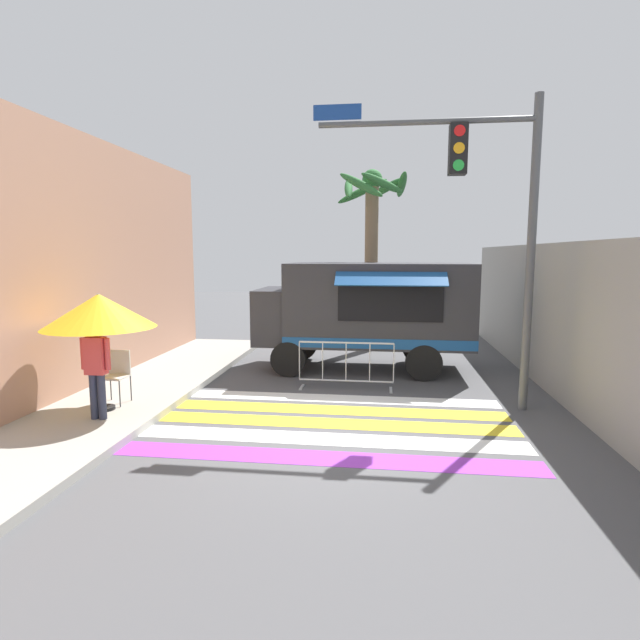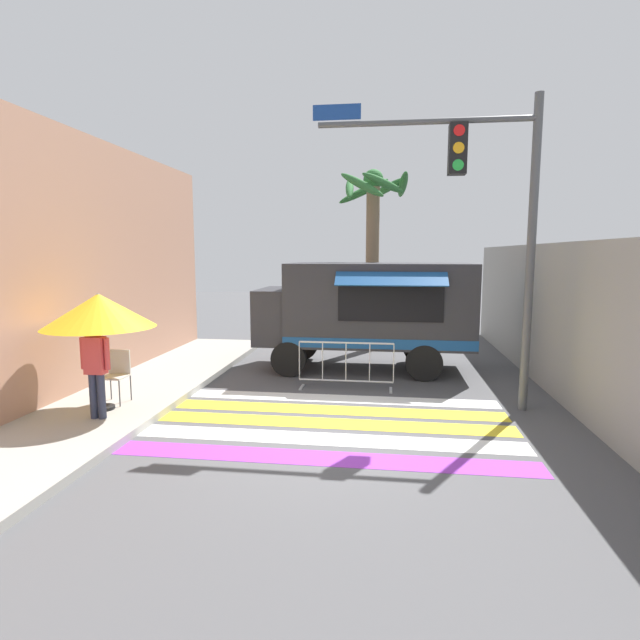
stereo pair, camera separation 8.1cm
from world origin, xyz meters
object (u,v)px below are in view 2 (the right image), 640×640
object	(u,v)px
folding_chair	(117,371)
vendor_person	(96,364)
patio_umbrella	(99,311)
food_truck	(363,307)
traffic_signal_pole	(488,200)
palm_tree	(373,229)
barricade_front	(346,366)

from	to	relation	value
folding_chair	vendor_person	xyz separation A→B (m)	(0.19, -0.98, 0.35)
patio_umbrella	vendor_person	size ratio (longest dim) A/B	1.26
food_truck	patio_umbrella	distance (m)	6.33
patio_umbrella	folding_chair	distance (m)	1.30
traffic_signal_pole	folding_chair	bearing A→B (deg)	-172.26
folding_chair	vendor_person	size ratio (longest dim) A/B	0.59
vendor_person	palm_tree	distance (m)	9.24
traffic_signal_pole	folding_chair	world-z (taller)	traffic_signal_pole
barricade_front	palm_tree	bearing A→B (deg)	84.91
patio_umbrella	folding_chair	xyz separation A→B (m)	(-0.01, 0.49, -1.21)
food_truck	vendor_person	world-z (taller)	food_truck
food_truck	patio_umbrella	xyz separation A→B (m)	(-4.49, -4.45, 0.33)
food_truck	palm_tree	bearing A→B (deg)	86.65
folding_chair	barricade_front	size ratio (longest dim) A/B	0.47
traffic_signal_pole	food_truck	bearing A→B (deg)	128.55
palm_tree	barricade_front	bearing A→B (deg)	-95.09
vendor_person	barricade_front	bearing A→B (deg)	48.93
vendor_person	palm_tree	world-z (taller)	palm_tree
food_truck	vendor_person	distance (m)	6.57
traffic_signal_pole	barricade_front	distance (m)	4.44
barricade_front	palm_tree	distance (m)	5.71
folding_chair	vendor_person	distance (m)	1.06
folding_chair	barricade_front	xyz separation A→B (m)	(4.24, 1.95, -0.22)
patio_umbrella	food_truck	bearing A→B (deg)	44.74
folding_chair	palm_tree	xyz separation A→B (m)	(4.66, 6.67, 2.98)
patio_umbrella	barricade_front	distance (m)	5.09
folding_chair	vendor_person	bearing A→B (deg)	-96.03
patio_umbrella	barricade_front	xyz separation A→B (m)	(4.23, 2.44, -1.42)
food_truck	patio_umbrella	bearing A→B (deg)	-135.26
food_truck	vendor_person	size ratio (longest dim) A/B	3.20
food_truck	palm_tree	xyz separation A→B (m)	(0.16, 2.71, 2.10)
traffic_signal_pole	vendor_person	xyz separation A→B (m)	(-6.71, -1.92, -2.84)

